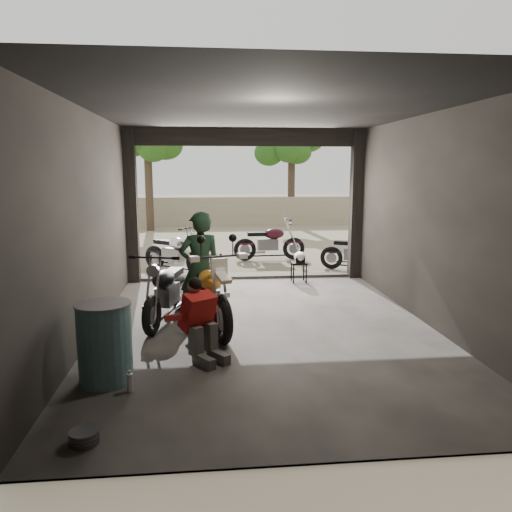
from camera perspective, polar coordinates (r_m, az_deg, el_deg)
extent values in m
plane|color=#7A6D56|center=(7.57, 1.06, -8.38)|extent=(80.00, 80.00, 0.00)
cube|color=#2D2B28|center=(7.56, 1.06, -8.31)|extent=(5.00, 7.00, 0.02)
plane|color=black|center=(7.23, 1.14, 16.47)|extent=(7.00, 7.00, 0.00)
cube|color=black|center=(3.81, 7.44, -1.94)|extent=(5.00, 0.02, 3.20)
cube|color=black|center=(7.36, -18.66, 3.35)|extent=(0.02, 7.00, 3.20)
cube|color=black|center=(7.92, 19.39, 3.74)|extent=(0.02, 7.00, 3.20)
cube|color=black|center=(10.65, -14.05, 5.46)|extent=(0.24, 0.24, 3.20)
cube|color=black|center=(11.03, 11.37, 5.71)|extent=(0.24, 0.24, 3.20)
cube|color=black|center=(10.60, -1.16, 13.42)|extent=(5.00, 0.16, 0.36)
cube|color=#2D2B28|center=(10.92, -1.14, -2.42)|extent=(5.00, 0.25, 0.08)
cube|color=gray|center=(21.22, -3.48, 5.13)|extent=(18.00, 0.30, 1.20)
cylinder|color=#382B1E|center=(19.75, -12.14, 8.04)|extent=(0.30, 0.30, 3.58)
ellipsoid|color=#1E4C14|center=(19.81, -12.39, 14.52)|extent=(2.20, 2.20, 3.14)
cylinder|color=#382B1E|center=(21.46, 4.05, 7.85)|extent=(0.30, 0.30, 3.20)
ellipsoid|color=#1E4C14|center=(21.48, 4.12, 13.19)|extent=(2.20, 2.20, 2.80)
imported|color=black|center=(7.64, -6.39, -1.44)|extent=(0.71, 0.54, 1.75)
cube|color=black|center=(10.50, 4.92, -0.79)|extent=(0.32, 0.32, 0.04)
cylinder|color=black|center=(10.39, 4.31, -2.11)|extent=(0.03, 0.03, 0.43)
cylinder|color=black|center=(10.44, 5.76, -2.07)|extent=(0.03, 0.03, 0.43)
cylinder|color=black|center=(10.64, 4.06, -1.81)|extent=(0.03, 0.03, 0.43)
cylinder|color=black|center=(10.69, 5.48, -1.77)|extent=(0.03, 0.03, 0.43)
ellipsoid|color=white|center=(10.44, 5.02, -0.11)|extent=(0.28, 0.29, 0.23)
cylinder|color=#467076|center=(5.86, -16.87, -9.61)|extent=(0.72, 0.72, 0.92)
cylinder|color=black|center=(12.57, 16.14, 4.06)|extent=(0.08, 0.08, 2.35)
cylinder|color=silver|center=(12.49, 16.38, 8.44)|extent=(0.85, 0.03, 0.85)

